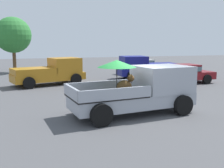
# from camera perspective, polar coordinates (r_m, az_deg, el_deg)

# --- Properties ---
(ground_plane) EXTENTS (80.00, 80.00, 0.00)m
(ground_plane) POSITION_cam_1_polar(r_m,az_deg,el_deg) (10.71, 4.45, -6.48)
(ground_plane) COLOR #4C4C4F
(pickup_truck_main) EXTENTS (5.23, 2.71, 2.21)m
(pickup_truck_main) POSITION_cam_1_polar(r_m,az_deg,el_deg) (10.70, 6.58, -1.10)
(pickup_truck_main) COLOR black
(pickup_truck_main) RESTS_ON ground
(pickup_truck_red) EXTENTS (4.92, 2.44, 1.80)m
(pickup_truck_red) POSITION_cam_1_polar(r_m,az_deg,el_deg) (21.12, 7.25, 3.57)
(pickup_truck_red) COLOR black
(pickup_truck_red) RESTS_ON ground
(pickup_truck_far) EXTENTS (5.11, 3.14, 1.80)m
(pickup_truck_far) POSITION_cam_1_polar(r_m,az_deg,el_deg) (18.38, -13.10, 2.60)
(pickup_truck_far) COLOR black
(pickup_truck_far) RESTS_ON ground
(parked_sedan_near) EXTENTS (4.58, 2.65, 1.33)m
(parked_sedan_near) POSITION_cam_1_polar(r_m,az_deg,el_deg) (24.34, 6.27, 3.99)
(parked_sedan_near) COLOR black
(parked_sedan_near) RESTS_ON ground
(parked_sedan_far) EXTENTS (4.31, 2.00, 1.33)m
(parked_sedan_far) POSITION_cam_1_polar(r_m,az_deg,el_deg) (19.22, 15.19, 2.40)
(parked_sedan_far) COLOR black
(parked_sedan_far) RESTS_ON ground
(tree_by_lot) EXTENTS (3.39, 3.39, 5.26)m
(tree_by_lot) POSITION_cam_1_polar(r_m,az_deg,el_deg) (26.82, -20.80, 9.95)
(tree_by_lot) COLOR brown
(tree_by_lot) RESTS_ON ground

